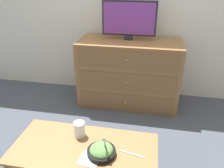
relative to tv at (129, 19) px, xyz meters
name	(u,v)px	position (x,y,z in m)	size (l,w,h in m)	color
ground_plane	(123,90)	(-0.08, 0.23, -1.09)	(12.00, 12.00, 0.00)	#474C56
dresser	(129,73)	(0.03, -0.08, -0.67)	(1.27, 0.57, 0.85)	olive
tv	(129,19)	(0.00, 0.00, 0.00)	(0.65, 0.11, 0.46)	#232328
coffee_table	(85,154)	(-0.12, -1.54, -0.70)	(1.04, 0.49, 0.46)	#9E6B3D
takeout_bowl	(101,151)	(0.01, -1.58, -0.60)	(0.20, 0.20, 0.18)	black
drink_cup	(79,130)	(-0.19, -1.42, -0.58)	(0.09, 0.09, 0.12)	beige
napkin	(90,159)	(-0.05, -1.64, -0.63)	(0.15, 0.15, 0.00)	white
knife	(132,154)	(0.22, -1.54, -0.62)	(0.18, 0.05, 0.01)	silver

